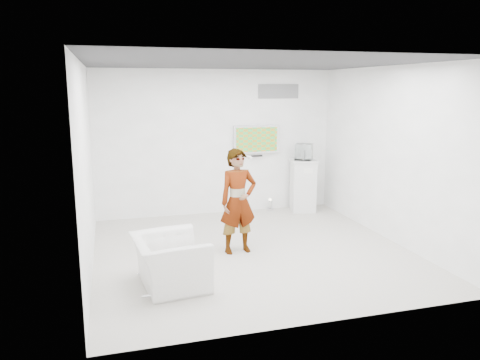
{
  "coord_description": "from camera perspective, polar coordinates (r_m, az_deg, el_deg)",
  "views": [
    {
      "loc": [
        -2.18,
        -6.97,
        2.64
      ],
      "look_at": [
        -0.03,
        0.6,
        1.07
      ],
      "focal_mm": 35.0,
      "sensor_mm": 36.0,
      "label": 1
    }
  ],
  "objects": [
    {
      "name": "tv",
      "position": [
        9.95,
        1.99,
        4.97
      ],
      "size": [
        1.0,
        0.08,
        0.6
      ],
      "primitive_type": "cube",
      "color": "silver",
      "rests_on": "room"
    },
    {
      "name": "console",
      "position": [
        10.04,
        7.79,
        3.05
      ],
      "size": [
        0.13,
        0.15,
        0.21
      ],
      "primitive_type": "cube",
      "rotation": [
        0.0,
        0.0,
        -0.62
      ],
      "color": "silver",
      "rests_on": "pedestal"
    },
    {
      "name": "floor_uplight",
      "position": [
        10.22,
        3.69,
        -3.01
      ],
      "size": [
        0.18,
        0.18,
        0.25
      ],
      "primitive_type": "cylinder",
      "rotation": [
        0.0,
        0.0,
        0.12
      ],
      "color": "silver",
      "rests_on": "room"
    },
    {
      "name": "logo_decal",
      "position": [
        10.09,
        4.71,
        10.72
      ],
      "size": [
        0.9,
        0.02,
        0.3
      ],
      "primitive_type": "cube",
      "color": "slate",
      "rests_on": "room"
    },
    {
      "name": "vitrine",
      "position": [
        10.03,
        7.8,
        3.42
      ],
      "size": [
        0.47,
        0.47,
        0.34
      ],
      "primitive_type": "cube",
      "rotation": [
        0.0,
        0.0,
        -0.57
      ],
      "color": "silver",
      "rests_on": "pedestal"
    },
    {
      "name": "room",
      "position": [
        7.39,
        1.52,
        2.38
      ],
      "size": [
        5.01,
        5.01,
        3.0
      ],
      "color": "#B2ABA4",
      "rests_on": "ground"
    },
    {
      "name": "pedestal",
      "position": [
        10.15,
        7.69,
        -0.66
      ],
      "size": [
        0.64,
        0.64,
        1.12
      ],
      "primitive_type": "cube",
      "rotation": [
        0.0,
        0.0,
        -0.2
      ],
      "color": "silver",
      "rests_on": "room"
    },
    {
      "name": "armchair",
      "position": [
        6.43,
        -8.54,
        -9.82
      ],
      "size": [
        1.03,
        1.14,
        0.68
      ],
      "primitive_type": "imported",
      "rotation": [
        0.0,
        0.0,
        1.68
      ],
      "color": "white",
      "rests_on": "room"
    },
    {
      "name": "wii_remote",
      "position": [
        7.58,
        1.08,
        2.78
      ],
      "size": [
        0.07,
        0.15,
        0.04
      ],
      "primitive_type": "cube",
      "rotation": [
        0.0,
        0.0,
        0.24
      ],
      "color": "silver",
      "rests_on": "person"
    },
    {
      "name": "person",
      "position": [
        7.48,
        -0.23,
        -2.61
      ],
      "size": [
        0.66,
        0.48,
        1.69
      ],
      "primitive_type": "imported",
      "rotation": [
        0.0,
        0.0,
        0.12
      ],
      "color": "white",
      "rests_on": "room"
    }
  ]
}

